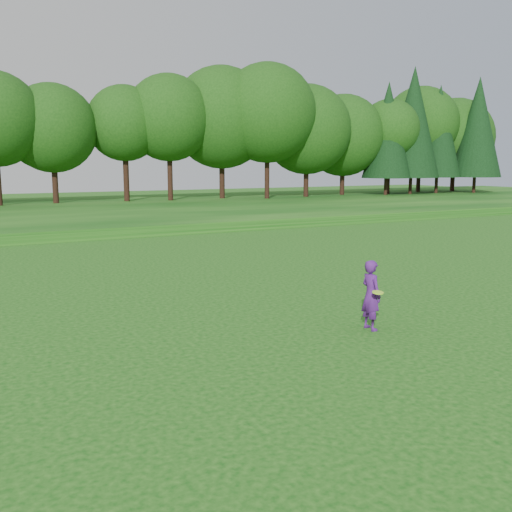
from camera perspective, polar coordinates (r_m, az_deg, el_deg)
name	(u,v)px	position (r m, az deg, el deg)	size (l,w,h in m)	color
ground	(241,345)	(12.76, -1.50, -8.90)	(140.00, 140.00, 0.00)	#0D480F
berm	(36,213)	(45.33, -21.17, 4.01)	(130.00, 30.00, 0.60)	#0D480F
walking_path	(71,239)	(31.57, -17.98, 1.63)	(130.00, 1.60, 0.04)	gray
treeline	(23,109)	(49.32, -22.31, 13.41)	(104.00, 7.00, 15.00)	#15400E
woman	(371,295)	(13.98, 11.43, -3.84)	(0.50, 0.87, 1.70)	#531A79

